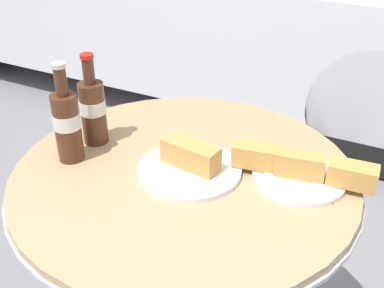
{
  "coord_description": "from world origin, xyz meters",
  "views": [
    {
      "loc": [
        0.43,
        -0.8,
        1.3
      ],
      "look_at": [
        0.0,
        0.04,
        0.74
      ],
      "focal_mm": 45.0,
      "sensor_mm": 36.0,
      "label": 1
    }
  ],
  "objects_px": {
    "cola_bottle_left": "(93,109)",
    "lunch_plate_far": "(301,170)",
    "lunch_plate_near": "(189,165)",
    "bistro_table": "(185,218)",
    "cola_bottle_right": "(67,123)"
  },
  "relations": [
    {
      "from": "bistro_table",
      "to": "cola_bottle_right",
      "type": "relative_size",
      "value": 3.34
    },
    {
      "from": "lunch_plate_near",
      "to": "bistro_table",
      "type": "bearing_deg",
      "value": -179.42
    },
    {
      "from": "bistro_table",
      "to": "cola_bottle_left",
      "type": "height_order",
      "value": "cola_bottle_left"
    },
    {
      "from": "cola_bottle_left",
      "to": "lunch_plate_far",
      "type": "distance_m",
      "value": 0.51
    },
    {
      "from": "cola_bottle_left",
      "to": "lunch_plate_near",
      "type": "bearing_deg",
      "value": -3.75
    },
    {
      "from": "cola_bottle_right",
      "to": "lunch_plate_near",
      "type": "relative_size",
      "value": 1.01
    },
    {
      "from": "cola_bottle_left",
      "to": "cola_bottle_right",
      "type": "bearing_deg",
      "value": -91.5
    },
    {
      "from": "bistro_table",
      "to": "lunch_plate_far",
      "type": "height_order",
      "value": "lunch_plate_far"
    },
    {
      "from": "bistro_table",
      "to": "lunch_plate_far",
      "type": "distance_m",
      "value": 0.31
    },
    {
      "from": "cola_bottle_left",
      "to": "lunch_plate_far",
      "type": "relative_size",
      "value": 0.73
    },
    {
      "from": "cola_bottle_left",
      "to": "cola_bottle_right",
      "type": "distance_m",
      "value": 0.09
    },
    {
      "from": "lunch_plate_far",
      "to": "bistro_table",
      "type": "bearing_deg",
      "value": -161.07
    },
    {
      "from": "lunch_plate_far",
      "to": "lunch_plate_near",
      "type": "bearing_deg",
      "value": -160.11
    },
    {
      "from": "lunch_plate_near",
      "to": "lunch_plate_far",
      "type": "height_order",
      "value": "lunch_plate_near"
    },
    {
      "from": "bistro_table",
      "to": "cola_bottle_left",
      "type": "xyz_separation_m",
      "value": [
        -0.26,
        0.02,
        0.23
      ]
    }
  ]
}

